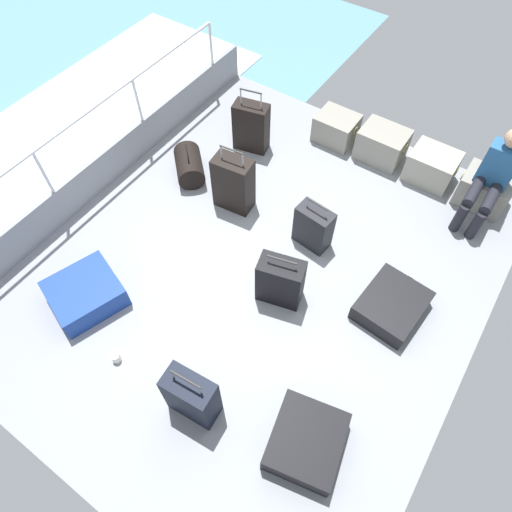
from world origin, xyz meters
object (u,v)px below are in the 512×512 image
(suitcase_0, at_px, (306,441))
(duffel_bag, at_px, (189,165))
(passenger_seated, at_px, (493,176))
(suitcase_5, at_px, (233,184))
(suitcase_1, at_px, (280,281))
(suitcase_2, at_px, (192,396))
(suitcase_4, at_px, (313,227))
(cargo_crate_2, at_px, (432,166))
(suitcase_3, at_px, (392,305))
(suitcase_7, at_px, (251,127))
(cargo_crate_0, at_px, (336,128))
(cargo_crate_1, at_px, (382,144))
(cargo_crate_3, at_px, (484,190))
(suitcase_6, at_px, (86,293))
(paper_cup, at_px, (116,358))

(suitcase_0, relative_size, duffel_bag, 1.24)
(passenger_seated, xyz_separation_m, suitcase_5, (-2.32, -1.45, -0.23))
(suitcase_1, bearing_deg, suitcase_2, -90.19)
(passenger_seated, relative_size, suitcase_4, 1.70)
(cargo_crate_2, bearing_deg, suitcase_1, -104.19)
(duffel_bag, bearing_deg, suitcase_3, -6.93)
(suitcase_7, bearing_deg, suitcase_0, -48.43)
(suitcase_2, xyz_separation_m, suitcase_3, (1.00, 1.83, -0.20))
(suitcase_3, bearing_deg, cargo_crate_0, 131.17)
(cargo_crate_1, relative_size, passenger_seated, 0.55)
(cargo_crate_3, bearing_deg, suitcase_5, -144.96)
(cargo_crate_0, xyz_separation_m, suitcase_1, (0.66, -2.36, 0.10))
(suitcase_4, bearing_deg, suitcase_6, -128.16)
(cargo_crate_2, xyz_separation_m, passenger_seated, (0.64, -0.20, 0.37))
(cargo_crate_3, distance_m, passenger_seated, 0.42)
(cargo_crate_3, height_order, suitcase_2, suitcase_2)
(suitcase_1, distance_m, suitcase_6, 1.92)
(cargo_crate_1, xyz_separation_m, suitcase_4, (-0.04, -1.62, 0.06))
(suitcase_0, distance_m, suitcase_3, 1.56)
(cargo_crate_0, xyz_separation_m, cargo_crate_3, (1.90, 0.00, 0.01))
(cargo_crate_2, bearing_deg, suitcase_4, -112.73)
(cargo_crate_2, distance_m, duffel_bag, 2.87)
(suitcase_2, distance_m, suitcase_7, 3.33)
(cargo_crate_3, bearing_deg, cargo_crate_2, 178.03)
(cargo_crate_1, height_order, suitcase_0, cargo_crate_1)
(paper_cup, bearing_deg, duffel_bag, 112.40)
(cargo_crate_0, height_order, cargo_crate_3, cargo_crate_3)
(cargo_crate_2, bearing_deg, duffel_bag, -146.75)
(duffel_bag, distance_m, paper_cup, 2.42)
(suitcase_2, distance_m, duffel_bag, 2.81)
(suitcase_0, bearing_deg, suitcase_4, 118.93)
(cargo_crate_3, bearing_deg, cargo_crate_0, -179.88)
(cargo_crate_0, height_order, suitcase_1, suitcase_1)
(cargo_crate_2, bearing_deg, paper_cup, -111.26)
(suitcase_1, height_order, suitcase_2, suitcase_2)
(cargo_crate_0, bearing_deg, cargo_crate_1, 2.17)
(cargo_crate_0, bearing_deg, suitcase_0, -65.01)
(suitcase_1, bearing_deg, suitcase_7, 131.82)
(passenger_seated, height_order, suitcase_0, passenger_seated)
(suitcase_6, relative_size, paper_cup, 8.09)
(suitcase_6, bearing_deg, paper_cup, -24.17)
(suitcase_4, relative_size, suitcase_5, 0.75)
(cargo_crate_2, xyz_separation_m, suitcase_1, (-0.60, -2.39, 0.09))
(suitcase_7, bearing_deg, cargo_crate_0, 41.81)
(suitcase_0, distance_m, paper_cup, 1.86)
(cargo_crate_1, xyz_separation_m, duffel_bag, (-1.76, -1.57, -0.04))
(duffel_bag, height_order, paper_cup, duffel_bag)
(cargo_crate_0, height_order, duffel_bag, duffel_bag)
(passenger_seated, xyz_separation_m, duffel_bag, (-3.04, -1.37, -0.40))
(cargo_crate_2, relative_size, passenger_seated, 0.53)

